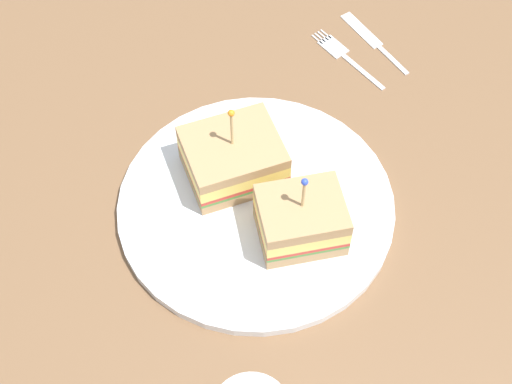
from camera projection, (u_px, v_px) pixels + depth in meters
The scene contains 6 objects.
ground_plane at pixel (256, 213), 79.45cm from camera, with size 117.23×117.23×2.00cm, color brown.
plate at pixel (256, 205), 78.15cm from camera, with size 29.33×29.33×1.13cm, color white.
sandwich_half_front at pixel (301, 220), 73.30cm from camera, with size 10.71×10.81×9.72cm.
sandwich_half_back at pixel (233, 158), 77.74cm from camera, with size 12.87×12.64×10.28cm.
fork at pixel (341, 53), 91.19cm from camera, with size 5.37×11.83×0.35cm.
knife at pixel (371, 39), 92.55cm from camera, with size 6.44×11.76×0.35cm.
Camera 1 is at (36.45, 21.71, 66.22)cm, focal length 51.64 mm.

